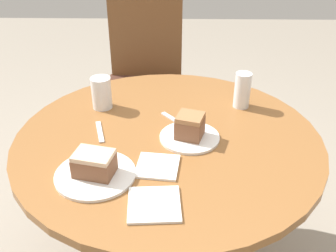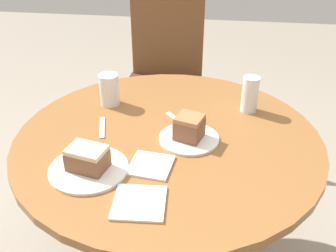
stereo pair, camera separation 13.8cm
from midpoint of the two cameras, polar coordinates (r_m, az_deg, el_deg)
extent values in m
cylinder|color=brown|center=(1.62, -2.49, -12.27)|extent=(0.11, 0.11, 0.66)
cylinder|color=brown|center=(1.40, -2.80, -2.01)|extent=(1.09, 1.09, 0.03)
cylinder|color=brown|center=(2.30, -10.79, -2.36)|extent=(0.04, 0.04, 0.44)
cylinder|color=brown|center=(2.24, -0.39, -2.69)|extent=(0.04, 0.04, 0.44)
cylinder|color=brown|center=(2.63, -9.00, 2.38)|extent=(0.04, 0.04, 0.44)
cylinder|color=brown|center=(2.58, 0.09, 2.19)|extent=(0.04, 0.04, 0.44)
cube|color=#47281E|center=(2.32, -5.30, 4.96)|extent=(0.47, 0.45, 0.03)
cube|color=brown|center=(2.41, -4.94, 12.51)|extent=(0.44, 0.03, 0.48)
cylinder|color=white|center=(1.38, 0.30, -1.73)|extent=(0.21, 0.21, 0.01)
cylinder|color=white|center=(1.24, -13.65, -6.96)|extent=(0.25, 0.25, 0.01)
cube|color=brown|center=(1.36, 0.30, -0.35)|extent=(0.11, 0.11, 0.07)
cube|color=#9E6B42|center=(1.33, 0.31, 1.18)|extent=(0.11, 0.11, 0.02)
cube|color=brown|center=(1.22, -13.85, -5.68)|extent=(0.13, 0.11, 0.06)
cube|color=beige|center=(1.20, -14.07, -4.26)|extent=(0.13, 0.11, 0.01)
cylinder|color=beige|center=(1.60, -11.99, 3.76)|extent=(0.07, 0.07, 0.07)
cylinder|color=white|center=(1.59, -12.10, 4.66)|extent=(0.08, 0.08, 0.13)
cylinder|color=silver|center=(1.58, 8.23, 4.45)|extent=(0.06, 0.06, 0.10)
cylinder|color=white|center=(1.57, 8.28, 5.10)|extent=(0.06, 0.06, 0.14)
cube|color=white|center=(1.11, -5.64, -11.39)|extent=(0.15, 0.15, 0.01)
cube|color=silver|center=(1.48, -1.55, 0.71)|extent=(0.11, 0.13, 0.00)
cube|color=silver|center=(1.45, -12.56, -0.90)|extent=(0.06, 0.14, 0.00)
cube|color=white|center=(1.24, -4.71, -5.95)|extent=(0.14, 0.14, 0.01)
camera|label=1|loc=(0.07, -92.86, -1.72)|focal=42.00mm
camera|label=2|loc=(0.07, 87.14, 1.72)|focal=42.00mm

